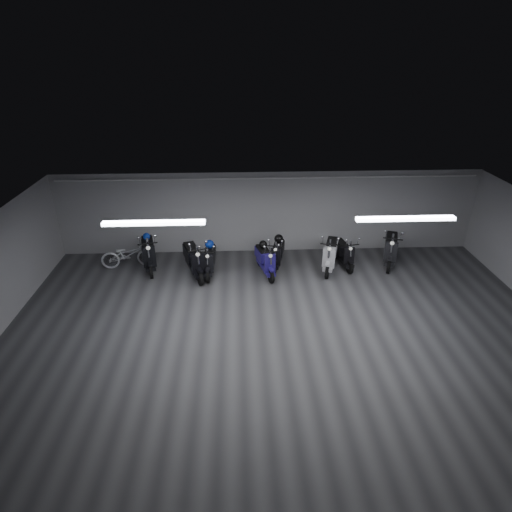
{
  "coord_description": "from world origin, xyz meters",
  "views": [
    {
      "loc": [
        -1.01,
        -8.3,
        6.54
      ],
      "look_at": [
        -0.53,
        2.5,
        1.05
      ],
      "focal_mm": 29.7,
      "sensor_mm": 36.0,
      "label": 1
    }
  ],
  "objects_px": {
    "scooter_3": "(209,256)",
    "bicycle": "(127,252)",
    "scooter_8": "(344,249)",
    "helmet_2": "(209,244)",
    "scooter_9": "(391,244)",
    "scooter_1": "(194,255)",
    "scooter_0": "(148,248)",
    "scooter_6": "(331,249)",
    "scooter_4": "(265,256)",
    "helmet_1": "(263,244)",
    "scooter_5": "(277,250)",
    "helmet_0": "(147,236)",
    "helmet_3": "(279,239)"
  },
  "relations": [
    {
      "from": "scooter_4",
      "to": "bicycle",
      "type": "bearing_deg",
      "value": 157.03
    },
    {
      "from": "scooter_3",
      "to": "bicycle",
      "type": "bearing_deg",
      "value": 170.48
    },
    {
      "from": "scooter_8",
      "to": "helmet_1",
      "type": "distance_m",
      "value": 2.64
    },
    {
      "from": "scooter_1",
      "to": "helmet_0",
      "type": "relative_size",
      "value": 8.19
    },
    {
      "from": "helmet_2",
      "to": "helmet_3",
      "type": "distance_m",
      "value": 2.22
    },
    {
      "from": "scooter_0",
      "to": "helmet_1",
      "type": "bearing_deg",
      "value": -18.15
    },
    {
      "from": "helmet_2",
      "to": "scooter_9",
      "type": "bearing_deg",
      "value": 1.63
    },
    {
      "from": "scooter_4",
      "to": "scooter_9",
      "type": "xyz_separation_m",
      "value": [
        4.1,
        0.51,
        0.09
      ]
    },
    {
      "from": "scooter_1",
      "to": "scooter_0",
      "type": "bearing_deg",
      "value": 141.59
    },
    {
      "from": "scooter_5",
      "to": "scooter_6",
      "type": "distance_m",
      "value": 1.68
    },
    {
      "from": "scooter_8",
      "to": "scooter_9",
      "type": "xyz_separation_m",
      "value": [
        1.55,
        0.06,
        0.12
      ]
    },
    {
      "from": "bicycle",
      "to": "helmet_0",
      "type": "bearing_deg",
      "value": -88.51
    },
    {
      "from": "scooter_5",
      "to": "helmet_3",
      "type": "height_order",
      "value": "scooter_5"
    },
    {
      "from": "scooter_8",
      "to": "helmet_3",
      "type": "relative_size",
      "value": 5.65
    },
    {
      "from": "scooter_3",
      "to": "helmet_2",
      "type": "xyz_separation_m",
      "value": [
        0.01,
        0.23,
        0.29
      ]
    },
    {
      "from": "scooter_6",
      "to": "scooter_9",
      "type": "height_order",
      "value": "scooter_9"
    },
    {
      "from": "scooter_3",
      "to": "scooter_9",
      "type": "relative_size",
      "value": 0.85
    },
    {
      "from": "scooter_0",
      "to": "scooter_8",
      "type": "height_order",
      "value": "scooter_0"
    },
    {
      "from": "scooter_0",
      "to": "scooter_3",
      "type": "xyz_separation_m",
      "value": [
        1.94,
        -0.42,
        -0.1
      ]
    },
    {
      "from": "scooter_6",
      "to": "scooter_8",
      "type": "height_order",
      "value": "scooter_6"
    },
    {
      "from": "helmet_1",
      "to": "scooter_3",
      "type": "bearing_deg",
      "value": -175.97
    },
    {
      "from": "scooter_0",
      "to": "helmet_0",
      "type": "distance_m",
      "value": 0.39
    },
    {
      "from": "scooter_0",
      "to": "scooter_4",
      "type": "bearing_deg",
      "value": -21.61
    },
    {
      "from": "helmet_0",
      "to": "helmet_2",
      "type": "relative_size",
      "value": 0.84
    },
    {
      "from": "scooter_8",
      "to": "bicycle",
      "type": "xyz_separation_m",
      "value": [
        -6.93,
        0.22,
        -0.06
      ]
    },
    {
      "from": "scooter_9",
      "to": "helmet_3",
      "type": "height_order",
      "value": "scooter_9"
    },
    {
      "from": "bicycle",
      "to": "scooter_0",
      "type": "bearing_deg",
      "value": -110.58
    },
    {
      "from": "helmet_2",
      "to": "scooter_8",
      "type": "bearing_deg",
      "value": 1.43
    },
    {
      "from": "scooter_0",
      "to": "helmet_2",
      "type": "height_order",
      "value": "scooter_0"
    },
    {
      "from": "scooter_0",
      "to": "scooter_5",
      "type": "height_order",
      "value": "scooter_0"
    },
    {
      "from": "scooter_6",
      "to": "scooter_3",
      "type": "bearing_deg",
      "value": -160.0
    },
    {
      "from": "helmet_3",
      "to": "scooter_9",
      "type": "bearing_deg",
      "value": -2.82
    },
    {
      "from": "scooter_8",
      "to": "helmet_2",
      "type": "xyz_separation_m",
      "value": [
        -4.28,
        -0.11,
        0.3
      ]
    },
    {
      "from": "scooter_3",
      "to": "bicycle",
      "type": "height_order",
      "value": "scooter_3"
    },
    {
      "from": "scooter_1",
      "to": "scooter_5",
      "type": "relative_size",
      "value": 1.18
    },
    {
      "from": "scooter_9",
      "to": "helmet_1",
      "type": "relative_size",
      "value": 7.53
    },
    {
      "from": "scooter_3",
      "to": "helmet_3",
      "type": "bearing_deg",
      "value": 16.99
    },
    {
      "from": "scooter_8",
      "to": "helmet_1",
      "type": "bearing_deg",
      "value": 174.2
    },
    {
      "from": "bicycle",
      "to": "helmet_2",
      "type": "distance_m",
      "value": 2.7
    },
    {
      "from": "scooter_4",
      "to": "helmet_2",
      "type": "xyz_separation_m",
      "value": [
        -1.72,
        0.34,
        0.27
      ]
    },
    {
      "from": "scooter_3",
      "to": "scooter_5",
      "type": "relative_size",
      "value": 1.02
    },
    {
      "from": "scooter_3",
      "to": "helmet_2",
      "type": "height_order",
      "value": "scooter_3"
    },
    {
      "from": "scooter_8",
      "to": "helmet_2",
      "type": "distance_m",
      "value": 4.29
    },
    {
      "from": "scooter_8",
      "to": "bicycle",
      "type": "height_order",
      "value": "scooter_8"
    },
    {
      "from": "scooter_5",
      "to": "helmet_3",
      "type": "xyz_separation_m",
      "value": [
        0.05,
        0.22,
        0.29
      ]
    },
    {
      "from": "scooter_0",
      "to": "scooter_3",
      "type": "relative_size",
      "value": 1.17
    },
    {
      "from": "scooter_4",
      "to": "scooter_6",
      "type": "xyz_separation_m",
      "value": [
        2.08,
        0.25,
        0.07
      ]
    },
    {
      "from": "scooter_5",
      "to": "scooter_9",
      "type": "bearing_deg",
      "value": 14.19
    },
    {
      "from": "scooter_1",
      "to": "scooter_6",
      "type": "xyz_separation_m",
      "value": [
        4.29,
        0.23,
        -0.01
      ]
    },
    {
      "from": "scooter_6",
      "to": "helmet_2",
      "type": "xyz_separation_m",
      "value": [
        -3.81,
        0.09,
        0.2
      ]
    }
  ]
}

